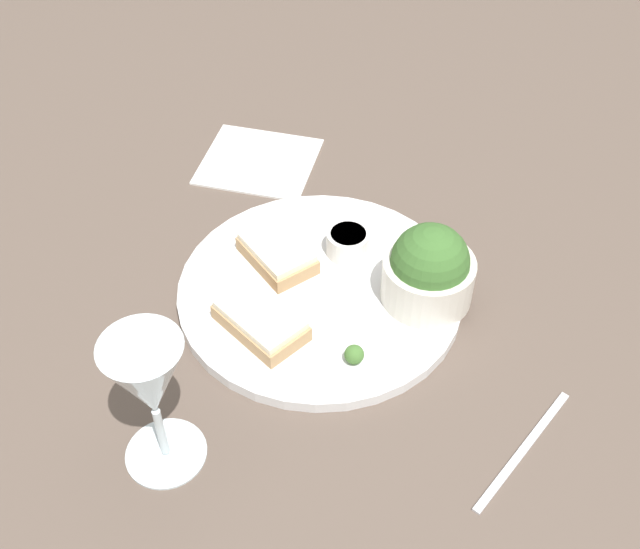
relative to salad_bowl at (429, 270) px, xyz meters
The scene contains 10 objects.
ground_plane 0.13m from the salad_bowl, 151.31° to the right, with size 4.00×4.00×0.00m, color brown.
dinner_plate 0.13m from the salad_bowl, 151.31° to the right, with size 0.32×0.32×0.01m.
salad_bowl is the anchor object (origin of this frame).
sauce_ramekin 0.11m from the salad_bowl, behind, with size 0.05×0.05×0.03m.
cheese_toast_near 0.19m from the salad_bowl, 129.83° to the right, with size 0.11×0.08×0.03m.
cheese_toast_far 0.18m from the salad_bowl, 163.04° to the right, with size 0.10×0.08×0.03m.
wine_glass 0.33m from the salad_bowl, 108.17° to the right, with size 0.08×0.08×0.16m.
garnish 0.13m from the salad_bowl, 96.58° to the right, with size 0.02×0.02×0.02m.
napkin 0.33m from the salad_bowl, 162.96° to the left, with size 0.19×0.18×0.01m.
fork 0.21m from the salad_bowl, 32.40° to the right, with size 0.02×0.17×0.01m.
Camera 1 is at (0.36, -0.50, 0.66)m, focal length 45.00 mm.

